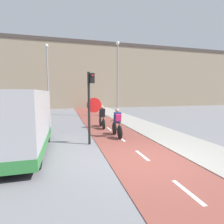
% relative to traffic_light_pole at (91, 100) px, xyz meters
% --- Properties ---
extents(ground_plane, '(120.00, 120.00, 0.00)m').
position_rel_traffic_light_pole_xyz_m(ground_plane, '(1.61, -2.52, -2.02)').
color(ground_plane, gray).
extents(bike_lane, '(2.75, 60.00, 0.02)m').
position_rel_traffic_light_pole_xyz_m(bike_lane, '(1.61, -2.52, -2.01)').
color(bike_lane, brown).
rests_on(bike_lane, ground_plane).
extents(sidewalk_strip, '(2.40, 60.00, 0.05)m').
position_rel_traffic_light_pole_xyz_m(sidewalk_strip, '(4.18, -2.52, -1.99)').
color(sidewalk_strip, '#A8A399').
rests_on(sidewalk_strip, ground_plane).
extents(building_row_background, '(60.00, 5.20, 10.24)m').
position_rel_traffic_light_pole_xyz_m(building_row_background, '(1.61, 21.82, 3.11)').
color(building_row_background, gray).
rests_on(building_row_background, ground_plane).
extents(traffic_light_pole, '(0.67, 0.25, 3.26)m').
position_rel_traffic_light_pole_xyz_m(traffic_light_pole, '(0.00, 0.00, 0.00)').
color(traffic_light_pole, black).
rests_on(traffic_light_pole, ground_plane).
extents(street_lamp_far, '(0.36, 0.36, 7.24)m').
position_rel_traffic_light_pole_xyz_m(street_lamp_far, '(-2.74, 11.40, 2.37)').
color(street_lamp_far, gray).
rests_on(street_lamp_far, ground_plane).
extents(street_lamp_sidewalk, '(0.36, 0.36, 7.29)m').
position_rel_traffic_light_pole_xyz_m(street_lamp_sidewalk, '(3.95, 8.82, 2.40)').
color(street_lamp_sidewalk, gray).
rests_on(street_lamp_sidewalk, ground_plane).
extents(cyclist_near, '(0.46, 1.71, 1.54)m').
position_rel_traffic_light_pole_xyz_m(cyclist_near, '(1.53, 0.95, -1.29)').
color(cyclist_near, black).
rests_on(cyclist_near, ground_plane).
extents(cyclist_far, '(0.46, 1.68, 1.52)m').
position_rel_traffic_light_pole_xyz_m(cyclist_far, '(1.26, 3.55, -1.34)').
color(cyclist_far, black).
rests_on(cyclist_far, ground_plane).
extents(van, '(2.19, 4.81, 2.43)m').
position_rel_traffic_light_pole_xyz_m(van, '(-2.96, -0.61, -0.82)').
color(van, '#B7B7BC').
rests_on(van, ground_plane).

